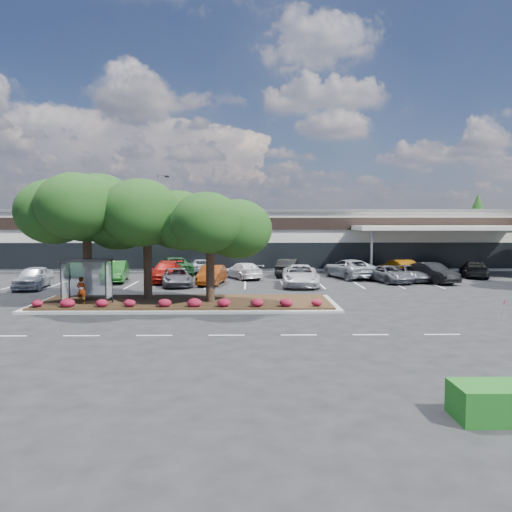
{
  "coord_description": "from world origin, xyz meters",
  "views": [
    {
      "loc": [
        1.77,
        -25.77,
        5.04
      ],
      "look_at": [
        2.3,
        9.14,
        2.6
      ],
      "focal_mm": 35.0,
      "sensor_mm": 36.0,
      "label": 1
    }
  ],
  "objects_px": {
    "light_pole": "(160,227)",
    "survey_stake": "(504,307)",
    "car_0": "(33,277)",
    "car_1": "(115,272)"
  },
  "relations": [
    {
      "from": "car_0",
      "to": "light_pole",
      "type": "bearing_deg",
      "value": 61.17
    },
    {
      "from": "survey_stake",
      "to": "car_0",
      "type": "distance_m",
      "value": 31.72
    },
    {
      "from": "light_pole",
      "to": "car_0",
      "type": "distance_m",
      "value": 17.32
    },
    {
      "from": "light_pole",
      "to": "car_1",
      "type": "bearing_deg",
      "value": -98.57
    },
    {
      "from": "light_pole",
      "to": "car_1",
      "type": "distance_m",
      "value": 12.14
    },
    {
      "from": "survey_stake",
      "to": "car_0",
      "type": "relative_size",
      "value": 0.22
    },
    {
      "from": "light_pole",
      "to": "survey_stake",
      "type": "bearing_deg",
      "value": -51.58
    },
    {
      "from": "car_0",
      "to": "car_1",
      "type": "distance_m",
      "value": 6.45
    },
    {
      "from": "light_pole",
      "to": "survey_stake",
      "type": "distance_m",
      "value": 36.17
    },
    {
      "from": "light_pole",
      "to": "car_0",
      "type": "relative_size",
      "value": 2.03
    }
  ]
}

